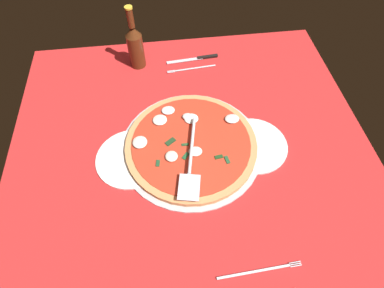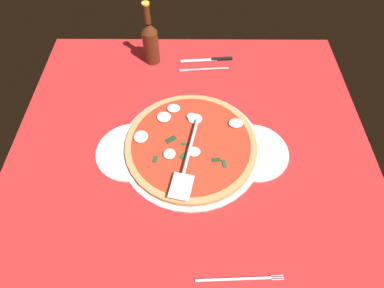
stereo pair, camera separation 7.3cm
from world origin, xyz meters
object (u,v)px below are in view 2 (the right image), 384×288
object	(u,v)px
dinner_plate_left	(130,153)
pizza	(191,143)
dinner_plate_right	(254,152)
beer_bottle	(150,41)
pizza_server	(188,161)
place_setting_far	(208,65)

from	to	relation	value
dinner_plate_left	pizza	size ratio (longest dim) A/B	0.52
dinner_plate_right	beer_bottle	size ratio (longest dim) A/B	0.88
dinner_plate_left	beer_bottle	bearing A→B (deg)	85.44
pizza_server	dinner_plate_right	bearing A→B (deg)	118.08
dinner_plate_left	dinner_plate_right	xyz separation A→B (cm)	(39.03, 0.59, 0.00)
dinner_plate_left	place_setting_far	bearing A→B (deg)	58.77
pizza	dinner_plate_right	bearing A→B (deg)	-5.97
dinner_plate_left	beer_bottle	xyz separation A→B (cm)	(3.53, 44.29, 8.84)
pizza	pizza_server	bearing A→B (deg)	-97.13
dinner_plate_left	pizza_server	xyz separation A→B (cm)	(18.20, -5.53, 3.99)
dinner_plate_right	beer_bottle	distance (cm)	56.99
dinner_plate_left	dinner_plate_right	bearing A→B (deg)	0.87
pizza	beer_bottle	bearing A→B (deg)	110.65
pizza	place_setting_far	xyz separation A→B (cm)	(6.11, 39.11, -1.54)
place_setting_far	beer_bottle	size ratio (longest dim) A/B	0.86
dinner_plate_left	beer_bottle	distance (cm)	45.30
pizza_server	beer_bottle	size ratio (longest dim) A/B	1.17
dinner_plate_right	place_setting_far	distance (cm)	43.40
dinner_plate_right	place_setting_far	xyz separation A→B (cm)	(-13.69, 41.18, -0.14)
dinner_plate_right	pizza	xyz separation A→B (cm)	(-19.80, 2.07, 1.39)
pizza_server	beer_bottle	bearing A→B (deg)	-151.88
pizza	beer_bottle	xyz separation A→B (cm)	(-15.69, 41.63, 7.45)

